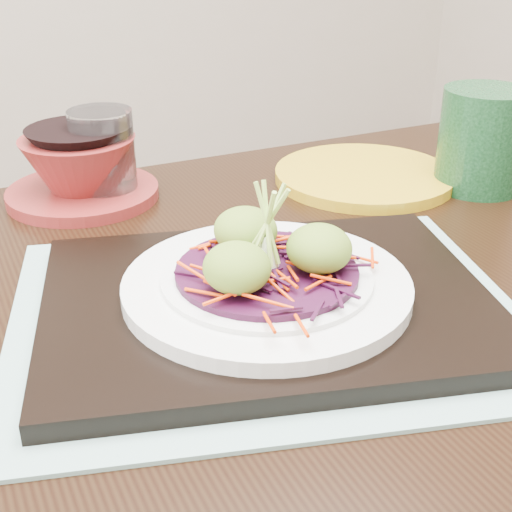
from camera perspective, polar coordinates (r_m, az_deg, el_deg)
name	(u,v)px	position (r m, az deg, el deg)	size (l,w,h in m)	color
dining_table	(232,369)	(0.71, -1.93, -8.99)	(1.11, 0.76, 0.68)	black
placemat	(267,312)	(0.62, 0.85, -4.49)	(0.44, 0.34, 0.00)	#85ABA2
serving_tray	(267,301)	(0.62, 0.86, -3.66)	(0.38, 0.29, 0.02)	black
white_plate	(267,285)	(0.61, 0.87, -2.29)	(0.25, 0.25, 0.02)	silver
cabbage_bed	(267,272)	(0.60, 0.87, -1.25)	(0.16, 0.16, 0.01)	#340A27
carrot_julienne	(267,264)	(0.60, 0.88, -0.61)	(0.19, 0.19, 0.01)	red
guacamole_scoops	(267,248)	(0.59, 0.92, 0.60)	(0.13, 0.12, 0.04)	olive
scallion_garnish	(267,228)	(0.59, 0.90, 2.29)	(0.06, 0.06, 0.09)	#A1CB51
water_glass	(103,155)	(0.87, -12.11, 7.91)	(0.08, 0.08, 0.11)	white
terracotta_bowl_set	(81,172)	(0.88, -13.86, 6.56)	(0.22, 0.22, 0.08)	maroon
yellow_plate	(364,176)	(0.93, 8.65, 6.37)	(0.23, 0.23, 0.01)	#AB8413
green_jar	(482,140)	(0.92, 17.66, 8.86)	(0.11, 0.11, 0.12)	#1A4A26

